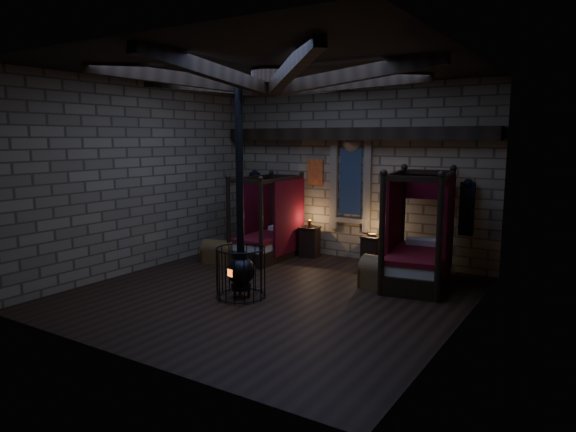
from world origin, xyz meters
The scene contains 8 objects.
room centered at (0.00, 0.09, 3.74)m, with size 7.02×7.02×4.29m.
bed_left centered at (-1.70, 2.37, 0.50)m, with size 1.06×1.96×2.02m.
bed_right centered at (2.15, 2.18, 0.56)m, with size 1.48×2.33×2.28m.
trunk_left centered at (-2.44, 1.37, 0.25)m, with size 0.85×0.66×0.56m.
trunk_right centered at (1.73, 1.41, 0.29)m, with size 0.94×0.65×0.66m.
nightstand_left centered at (-0.91, 3.06, 0.39)m, with size 0.54×0.52×0.93m.
nightstand_right centered at (0.77, 3.03, 0.36)m, with size 0.46×0.45×0.76m.
stove centered at (-0.33, -0.53, 0.59)m, with size 0.93×0.93×4.05m.
Camera 1 is at (5.36, -7.90, 2.96)m, focal length 32.00 mm.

